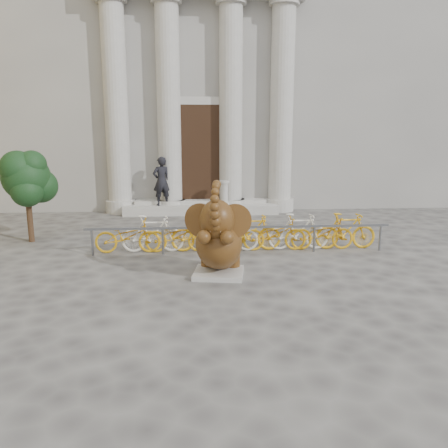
{
  "coord_description": "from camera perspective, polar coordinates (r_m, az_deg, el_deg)",
  "views": [
    {
      "loc": [
        -0.26,
        -7.66,
        3.09
      ],
      "look_at": [
        0.4,
        1.92,
        1.1
      ],
      "focal_mm": 35.0,
      "sensor_mm": 36.0,
      "label": 1
    }
  ],
  "objects": [
    {
      "name": "ground",
      "position": [
        8.27,
        -1.85,
        -10.25
      ],
      "size": [
        80.0,
        80.0,
        0.0
      ],
      "primitive_type": "plane",
      "color": "#474442",
      "rests_on": "ground"
    },
    {
      "name": "tree",
      "position": [
        13.64,
        -24.34,
        5.41
      ],
      "size": [
        1.52,
        1.39,
        2.64
      ],
      "color": "#332114",
      "rests_on": "ground"
    },
    {
      "name": "pedestrian",
      "position": [
        17.07,
        -8.17,
        5.56
      ],
      "size": [
        0.81,
        0.68,
        1.88
      ],
      "primitive_type": "imported",
      "rotation": [
        0.0,
        0.0,
        3.55
      ],
      "color": "black",
      "rests_on": "entrance_steps"
    },
    {
      "name": "balustrade_post",
      "position": [
        16.96,
        0.04,
        3.95
      ],
      "size": [
        0.39,
        0.39,
        0.96
      ],
      "color": "#A8A59E",
      "rests_on": "entrance_steps"
    },
    {
      "name": "elephant_statue",
      "position": [
        9.53,
        -0.72,
        -2.32
      ],
      "size": [
        1.43,
        1.66,
        2.15
      ],
      "rotation": [
        0.0,
        0.0,
        -0.15
      ],
      "color": "#A8A59E",
      "rests_on": "ground"
    },
    {
      "name": "classical_building",
      "position": [
        22.78,
        -3.41,
        18.98
      ],
      "size": [
        22.0,
        10.7,
        12.0
      ],
      "color": "gray",
      "rests_on": "ground"
    },
    {
      "name": "entrance_steps",
      "position": [
        17.31,
        -3.0,
        2.01
      ],
      "size": [
        6.0,
        1.2,
        0.36
      ],
      "primitive_type": "cube",
      "color": "#A8A59E",
      "rests_on": "ground"
    },
    {
      "name": "bike_rack",
      "position": [
        11.68,
        1.83,
        -1.12
      ],
      "size": [
        8.0,
        0.53,
        1.0
      ],
      "color": "slate",
      "rests_on": "ground"
    }
  ]
}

